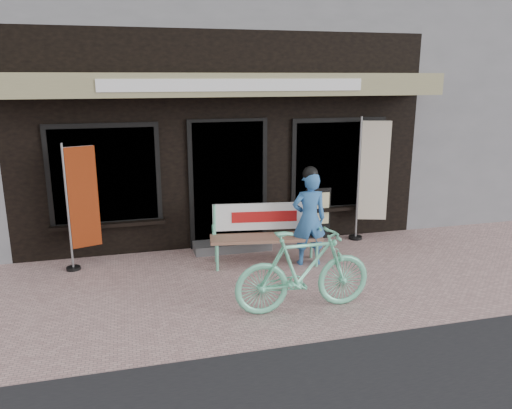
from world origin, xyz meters
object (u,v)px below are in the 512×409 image
object	(u,v)px
bicycle	(304,270)
menu_stand	(317,213)
nobori_red	(81,205)
bench	(265,229)
person	(309,217)
nobori_cream	(371,178)

from	to	relation	value
bicycle	menu_stand	world-z (taller)	bicycle
nobori_red	bench	bearing A→B (deg)	-28.38
bicycle	menu_stand	bearing A→B (deg)	-25.19
bicycle	bench	bearing A→B (deg)	-0.02
person	nobori_cream	distance (m)	1.77
bench	nobori_red	world-z (taller)	nobori_red
bench	person	bearing A→B (deg)	-12.51
person	nobori_cream	size ratio (longest dim) A/B	0.71
bench	menu_stand	world-z (taller)	menu_stand
bench	nobori_red	bearing A→B (deg)	177.93
nobori_cream	menu_stand	size ratio (longest dim) A/B	2.34
person	bicycle	xyz separation A→B (m)	(-0.63, -1.50, -0.24)
person	nobori_cream	xyz separation A→B (m)	(1.49, 0.88, 0.37)
bench	nobori_red	xyz separation A→B (m)	(-2.75, 0.49, 0.45)
bench	bicycle	distance (m)	1.74
bicycle	nobori_red	world-z (taller)	nobori_red
bicycle	nobori_cream	world-z (taller)	nobori_cream
bicycle	menu_stand	size ratio (longest dim) A/B	1.87
nobori_cream	menu_stand	xyz separation A→B (m)	(-0.89, 0.27, -0.66)
person	nobori_red	bearing A→B (deg)	172.97
bicycle	menu_stand	xyz separation A→B (m)	(1.23, 2.64, -0.05)
menu_stand	nobori_red	bearing A→B (deg)	-173.97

